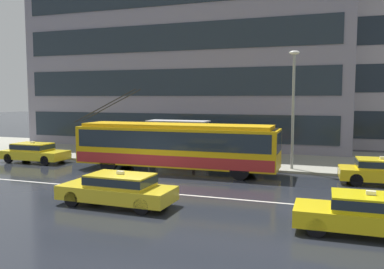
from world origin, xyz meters
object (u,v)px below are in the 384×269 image
Objects in this scene: taxi_oncoming_near at (118,188)px; street_lamp at (293,100)px; pedestrian_at_shelter at (194,146)px; pedestrian_approaching_curb at (262,147)px; bus_shelter at (179,130)px; taxi_queued_behind_bus at (34,152)px; taxi_oncoming_far at (366,212)px; trolleybus at (176,145)px.

taxi_oncoming_near is 11.96m from street_lamp.
taxi_oncoming_near is at bearing -120.56° from street_lamp.
pedestrian_approaching_curb is (4.28, 1.06, -0.00)m from pedestrian_at_shelter.
street_lamp is (7.60, -1.51, 2.10)m from bus_shelter.
taxi_queued_behind_bus is at bearing -163.61° from pedestrian_approaching_curb.
taxi_oncoming_far and taxi_queued_behind_bus have the same top height.
pedestrian_approaching_curb reaches higher than taxi_oncoming_near.
trolleybus reaches higher than bus_shelter.
street_lamp is (16.42, 2.31, 3.44)m from taxi_queued_behind_bus.
street_lamp is (6.29, 2.41, 2.61)m from trolleybus.
bus_shelter is at bearing 108.40° from trolleybus.
trolleybus is at bearing 93.60° from taxi_oncoming_near.
bus_shelter is 1.69m from pedestrian_at_shelter.
street_lamp reaches higher than taxi_oncoming_far.
taxi_oncoming_far is 0.97× the size of taxi_queued_behind_bus.
bus_shelter is 2.46× the size of pedestrian_approaching_curb.
pedestrian_approaching_curb reaches higher than pedestrian_at_shelter.
taxi_queued_behind_bus is at bearing 157.92° from taxi_oncoming_far.
trolleybus is at bearing -89.11° from pedestrian_at_shelter.
pedestrian_at_shelter is 7.07m from street_lamp.
taxi_oncoming_far is at bearing -2.57° from taxi_oncoming_near.
trolleybus reaches higher than pedestrian_approaching_curb.
taxi_oncoming_near is 2.80× the size of pedestrian_at_shelter.
bus_shelter reaches higher than taxi_queued_behind_bus.
pedestrian_at_shelter is at bearing 172.33° from street_lamp.
pedestrian_at_shelter is at bearing 130.61° from taxi_oncoming_far.
bus_shelter is 2.46× the size of pedestrian_at_shelter.
trolleybus is at bearing -134.41° from pedestrian_approaching_curb.
bus_shelter is (-10.79, 11.78, 1.35)m from taxi_oncoming_far.
taxi_oncoming_far is 2.55× the size of pedestrian_at_shelter.
pedestrian_approaching_curb is (5.53, 0.40, -0.92)m from bus_shelter.
taxi_oncoming_far is at bearing -66.65° from pedestrian_approaching_curb.
pedestrian_at_shelter is 4.41m from pedestrian_approaching_curb.
bus_shelter is at bearing 23.43° from taxi_queued_behind_bus.
taxi_oncoming_near is 10.74m from pedestrian_at_shelter.
pedestrian_approaching_curb is at bearing 16.39° from taxi_queued_behind_bus.
bus_shelter is 8.03m from street_lamp.
taxi_oncoming_far is at bearing -22.08° from taxi_queued_behind_bus.
pedestrian_at_shelter reaches higher than taxi_oncoming_far.
pedestrian_at_shelter is at bearing 90.89° from trolleybus.
taxi_queued_behind_bus is (-19.62, 7.96, 0.00)m from taxi_oncoming_far.
bus_shelter is (-1.30, 3.92, 0.52)m from trolleybus.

